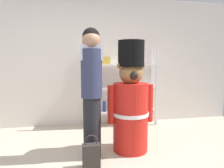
# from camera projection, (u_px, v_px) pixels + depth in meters

# --- Properties ---
(back_wall) EXTENTS (6.40, 0.12, 2.60)m
(back_wall) POSITION_uv_depth(u_px,v_px,m) (87.00, 62.00, 4.24)
(back_wall) COLOR silver
(back_wall) RESTS_ON ground_plane
(merchandise_shelf) EXTENTS (1.47, 0.35, 1.57)m
(merchandise_shelf) POSITION_uv_depth(u_px,v_px,m) (121.00, 86.00, 4.20)
(merchandise_shelf) COLOR white
(merchandise_shelf) RESTS_ON ground_plane
(teddy_bear_guard) EXTENTS (0.68, 0.53, 1.61)m
(teddy_bear_guard) POSITION_uv_depth(u_px,v_px,m) (131.00, 103.00, 2.98)
(teddy_bear_guard) COLOR red
(teddy_bear_guard) RESTS_ON ground_plane
(person_shopper) EXTENTS (0.30, 0.28, 1.75)m
(person_shopper) POSITION_uv_depth(u_px,v_px,m) (92.00, 87.00, 2.74)
(person_shopper) COLOR black
(person_shopper) RESTS_ON ground_plane
(shopping_bag) EXTENTS (0.22, 0.11, 0.42)m
(shopping_bag) POSITION_uv_depth(u_px,v_px,m) (91.00, 155.00, 2.54)
(shopping_bag) COLOR #332D28
(shopping_bag) RESTS_ON ground_plane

